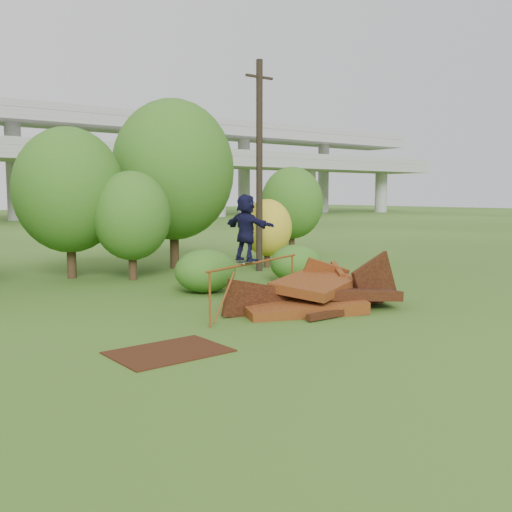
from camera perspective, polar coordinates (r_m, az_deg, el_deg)
ground at (r=15.39m, az=6.92°, el=-6.38°), size 240.00×240.00×0.00m
scrap_pile at (r=16.80m, az=6.17°, el=-3.92°), size 5.88×3.30×1.96m
grind_rail at (r=16.05m, az=-0.02°, el=-1.53°), size 4.42×1.82×1.46m
skateboard at (r=15.58m, az=-1.00°, el=-0.52°), size 0.73×0.44×0.07m
skater at (r=15.50m, az=-1.00°, el=2.87°), size 0.82×1.75×1.82m
flat_plate at (r=12.39m, az=-8.70°, el=-9.44°), size 2.42×1.76×0.03m
tree_1 at (r=23.72m, az=-18.18°, el=6.27°), size 4.29×4.29×5.97m
tree_2 at (r=22.63m, az=-12.34°, el=3.94°), size 3.01×3.01×4.24m
tree_3 at (r=25.95m, az=-8.28°, el=8.49°), size 5.43×5.43×7.54m
tree_4 at (r=26.02m, az=1.13°, el=2.85°), size 2.27×2.27×3.13m
tree_5 at (r=31.61m, az=3.61°, el=5.31°), size 3.45×3.45×4.84m
shrub_left at (r=19.49m, az=-5.09°, el=-1.50°), size 2.13×1.97×1.48m
shrub_right at (r=21.81m, az=3.99°, el=-0.73°), size 2.01×1.85×1.43m
utility_pole at (r=24.76m, az=0.34°, el=9.04°), size 1.40×0.28×8.99m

